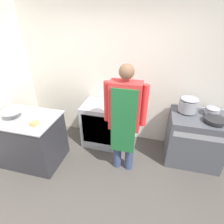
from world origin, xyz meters
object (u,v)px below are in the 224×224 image
fridge_unit (102,124)px  saute_pan (215,120)px  plastic_tub (34,123)px  sauce_pot (212,110)px  mixing_bowl (12,115)px  stock_pot (188,104)px  person_cook (125,116)px  stove (194,139)px

fridge_unit → saute_pan: (1.90, -0.19, 0.51)m
plastic_tub → saute_pan: (2.67, 0.76, 0.01)m
sauce_pot → fridge_unit: bearing=-178.5°
mixing_bowl → stock_pot: 2.90m
fridge_unit → plastic_tub: (-0.77, -0.96, 0.50)m
plastic_tub → person_cook: bearing=15.6°
fridge_unit → stock_pot: size_ratio=2.91×
mixing_bowl → saute_pan: size_ratio=0.96×
stove → plastic_tub: size_ratio=9.18×
saute_pan → sauce_pot: 0.24m
stove → person_cook: (-1.17, -0.52, 0.59)m
mixing_bowl → sauce_pot: (3.13, 0.90, 0.02)m
stock_pot → sauce_pot: bearing=-0.0°
stove → plastic_tub: plastic_tub is taller
saute_pan → sauce_pot: (0.00, 0.24, 0.04)m
stock_pot → mixing_bowl: bearing=-161.8°
fridge_unit → person_cook: (0.55, -0.59, 0.61)m
stock_pot → saute_pan: 0.46m
mixing_bowl → saute_pan: 3.20m
plastic_tub → fridge_unit: bearing=51.3°
person_cook → mixing_bowl: bearing=-171.5°
stove → saute_pan: saute_pan is taller
plastic_tub → sauce_pot: size_ratio=0.45×
fridge_unit → plastic_tub: bearing=-128.7°
fridge_unit → saute_pan: bearing=-5.8°
stove → saute_pan: (0.18, -0.12, 0.50)m
sauce_pot → mixing_bowl: bearing=-163.9°
sauce_pot → saute_pan: bearing=-90.0°
mixing_bowl → stock_pot: bearing=18.2°
plastic_tub → saute_pan: 2.78m
fridge_unit → plastic_tub: 1.32m
plastic_tub → sauce_pot: (2.67, 1.00, 0.04)m
stove → sauce_pot: size_ratio=4.12×
plastic_tub → saute_pan: bearing=16.0°
person_cook → mixing_bowl: 1.80m
person_cook → sauce_pot: bearing=25.3°
person_cook → fridge_unit: bearing=133.1°
mixing_bowl → stock_pot: stock_pot is taller
stock_pot → saute_pan: stock_pot is taller
plastic_tub → stock_pot: (2.29, 1.00, 0.11)m
saute_pan → sauce_pot: size_ratio=1.41×
stove → stock_pot: 0.64m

